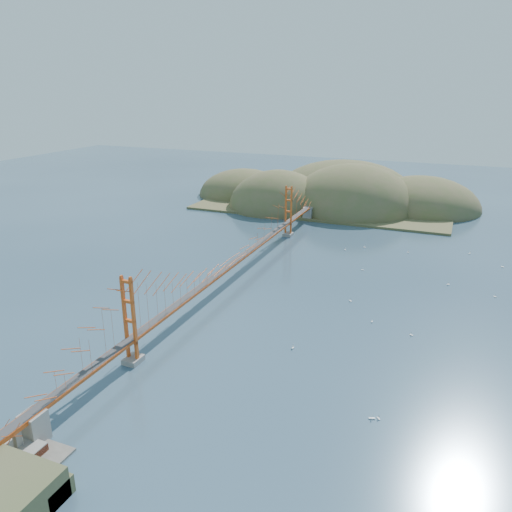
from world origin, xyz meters
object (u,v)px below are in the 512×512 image
at_px(sailboat_2, 411,334).
at_px(bridge, 233,243).
at_px(fort, 24,449).
at_px(sailboat_1, 351,300).

bearing_deg(sailboat_2, bridge, 163.58).
bearing_deg(sailboat_2, fort, -129.06).
bearing_deg(fort, sailboat_1, 65.87).
height_order(bridge, sailboat_2, bridge).
xyz_separation_m(bridge, sailboat_1, (21.38, -1.14, -6.86)).
bearing_deg(bridge, fort, -89.52).
height_order(bridge, fort, bridge).
relative_size(bridge, sailboat_2, 150.84).
bearing_deg(sailboat_1, sailboat_2, -38.42).
distance_m(bridge, sailboat_2, 33.80).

